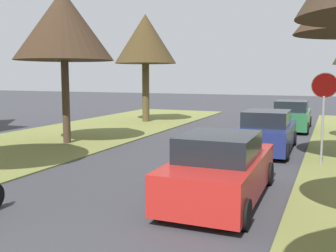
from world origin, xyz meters
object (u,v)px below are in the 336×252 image
object	(u,v)px
stop_sign_far	(324,99)
parked_sedan_red	(221,169)
parked_sedan_navy	(267,132)
parked_sedan_green	(291,116)
street_tree_left_mid_b	(63,26)
street_tree_left_far	(145,40)

from	to	relation	value
stop_sign_far	parked_sedan_red	xyz separation A→B (m)	(-2.08, -4.43, -1.44)
parked_sedan_navy	parked_sedan_green	distance (m)	6.69
parked_sedan_red	stop_sign_far	bearing A→B (deg)	64.87
street_tree_left_mid_b	parked_sedan_red	size ratio (longest dim) A/B	1.43
parked_sedan_red	parked_sedan_green	bearing A→B (deg)	88.56
stop_sign_far	street_tree_left_far	xyz separation A→B (m)	(-10.49, 8.87, 2.91)
street_tree_left_far	parked_sedan_green	bearing A→B (deg)	-0.75
street_tree_left_mid_b	street_tree_left_far	size ratio (longest dim) A/B	0.96
street_tree_left_mid_b	parked_sedan_red	world-z (taller)	street_tree_left_mid_b
street_tree_left_far	parked_sedan_navy	distance (m)	11.71
street_tree_left_mid_b	parked_sedan_red	bearing A→B (deg)	-31.10
street_tree_left_mid_b	street_tree_left_far	distance (m)	8.46
street_tree_left_far	parked_sedan_green	distance (m)	9.77
street_tree_left_far	stop_sign_far	bearing A→B (deg)	-40.21
street_tree_left_far	street_tree_left_mid_b	bearing A→B (deg)	-87.36
street_tree_left_mid_b	street_tree_left_far	bearing A→B (deg)	92.64
stop_sign_far	parked_sedan_navy	world-z (taller)	stop_sign_far
parked_sedan_green	stop_sign_far	bearing A→B (deg)	-78.74
street_tree_left_mid_b	parked_sedan_green	size ratio (longest dim) A/B	1.43
street_tree_left_mid_b	parked_sedan_navy	distance (m)	9.26
stop_sign_far	parked_sedan_green	distance (m)	9.04
street_tree_left_far	parked_sedan_red	size ratio (longest dim) A/B	1.48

